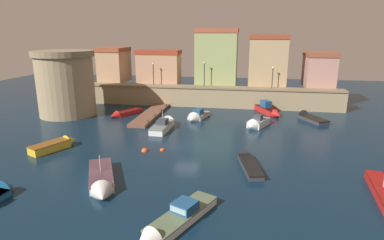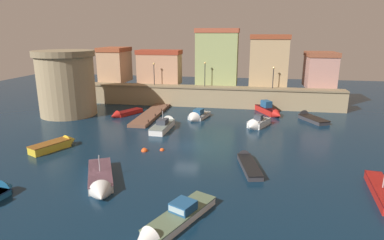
{
  "view_description": "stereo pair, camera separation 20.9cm",
  "coord_description": "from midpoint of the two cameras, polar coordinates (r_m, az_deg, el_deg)",
  "views": [
    {
      "loc": [
        5.95,
        -31.31,
        11.47
      ],
      "look_at": [
        0.0,
        3.39,
        1.91
      ],
      "focal_mm": 30.24,
      "sensor_mm": 36.0,
      "label": 1
    },
    {
      "loc": [
        6.16,
        -31.27,
        11.47
      ],
      "look_at": [
        0.0,
        3.39,
        1.91
      ],
      "focal_mm": 30.24,
      "sensor_mm": 36.0,
      "label": 2
    }
  ],
  "objects": [
    {
      "name": "ground_plane",
      "position": [
        33.87,
        -1.15,
        -4.61
      ],
      "size": [
        108.02,
        108.02,
        0.0
      ],
      "primitive_type": "plane",
      "color": "#0C2338"
    },
    {
      "name": "quay_wall",
      "position": [
        51.7,
        2.84,
        4.19
      ],
      "size": [
        41.06,
        2.51,
        3.22
      ],
      "color": "#9E8966",
      "rests_on": "ground"
    },
    {
      "name": "old_town_backdrop",
      "position": [
        54.39,
        4.6,
        10.1
      ],
      "size": [
        38.93,
        6.03,
        9.15
      ],
      "color": "tan",
      "rests_on": "ground"
    },
    {
      "name": "fortress_tower",
      "position": [
        49.11,
        -21.5,
        6.1
      ],
      "size": [
        8.36,
        8.36,
        9.09
      ],
      "color": "#9E8966",
      "rests_on": "ground"
    },
    {
      "name": "pier_dock",
      "position": [
        46.41,
        -7.41,
        1.0
      ],
      "size": [
        2.39,
        12.65,
        0.7
      ],
      "color": "brown",
      "rests_on": "ground"
    },
    {
      "name": "quay_lamp_0",
      "position": [
        52.93,
        -6.96,
        8.69
      ],
      "size": [
        0.32,
        0.32,
        3.56
      ],
      "color": "black",
      "rests_on": "quay_wall"
    },
    {
      "name": "quay_lamp_1",
      "position": [
        51.17,
        2.07,
        8.74
      ],
      "size": [
        0.32,
        0.32,
        3.84
      ],
      "color": "black",
      "rests_on": "quay_wall"
    },
    {
      "name": "quay_lamp_2",
      "position": [
        50.89,
        13.93,
        7.91
      ],
      "size": [
        0.32,
        0.32,
        3.28
      ],
      "color": "black",
      "rests_on": "quay_wall"
    },
    {
      "name": "moored_boat_0",
      "position": [
        40.27,
        -5.01,
        -0.75
      ],
      "size": [
        1.94,
        6.7,
        2.74
      ],
      "rotation": [
        0.0,
        0.0,
        1.52
      ],
      "color": "white",
      "rests_on": "ground"
    },
    {
      "name": "moored_boat_1",
      "position": [
        41.24,
        11.18,
        -0.57
      ],
      "size": [
        3.45,
        4.75,
        1.89
      ],
      "rotation": [
        0.0,
        0.0,
        -2.02
      ],
      "color": "white",
      "rests_on": "ground"
    },
    {
      "name": "moored_boat_2",
      "position": [
        26.35,
        -15.93,
        -10.37
      ],
      "size": [
        4.64,
        6.99,
        2.54
      ],
      "rotation": [
        0.0,
        0.0,
        -1.11
      ],
      "color": "silver",
      "rests_on": "ground"
    },
    {
      "name": "moored_boat_3",
      "position": [
        20.52,
        -3.89,
        -17.64
      ],
      "size": [
        4.46,
        7.16,
        1.63
      ],
      "rotation": [
        0.0,
        0.0,
        -2.01
      ],
      "color": "white",
      "rests_on": "ground"
    },
    {
      "name": "moored_boat_4",
      "position": [
        47.12,
        -12.13,
        1.12
      ],
      "size": [
        3.71,
        5.48,
        1.31
      ],
      "rotation": [
        0.0,
        0.0,
        -2.05
      ],
      "color": "red",
      "rests_on": "ground"
    },
    {
      "name": "moored_boat_5",
      "position": [
        48.39,
        13.13,
        1.78
      ],
      "size": [
        4.24,
        6.57,
        2.03
      ],
      "rotation": [
        0.0,
        0.0,
        -1.1
      ],
      "color": "red",
      "rests_on": "ground"
    },
    {
      "name": "moored_boat_7",
      "position": [
        35.8,
        -23.01,
        -4.02
      ],
      "size": [
        3.38,
        5.09,
        1.38
      ],
      "rotation": [
        0.0,
        0.0,
        1.14
      ],
      "color": "gold",
      "rests_on": "ground"
    },
    {
      "name": "moored_boat_8",
      "position": [
        29.7,
        9.52,
        -7.19
      ],
      "size": [
        2.57,
        6.49,
        1.18
      ],
      "rotation": [
        0.0,
        0.0,
        1.79
      ],
      "color": "#333338",
      "rests_on": "ground"
    },
    {
      "name": "moored_boat_10",
      "position": [
        44.25,
        0.66,
        0.64
      ],
      "size": [
        2.97,
        5.19,
        1.91
      ],
      "rotation": [
        0.0,
        0.0,
        -1.81
      ],
      "color": "silver",
      "rests_on": "ground"
    },
    {
      "name": "moored_boat_12",
      "position": [
        46.83,
        19.62,
        0.47
      ],
      "size": [
        4.09,
        5.69,
        1.62
      ],
      "rotation": [
        0.0,
        0.0,
        2.06
      ],
      "color": "#333338",
      "rests_on": "ground"
    },
    {
      "name": "mooring_buoy_0",
      "position": [
        43.04,
        -9.35,
        -0.48
      ],
      "size": [
        0.57,
        0.57,
        0.57
      ],
      "primitive_type": "sphere",
      "color": "#EA4C19",
      "rests_on": "ground"
    },
    {
      "name": "mooring_buoy_1",
      "position": [
        32.78,
        -5.45,
        -5.36
      ],
      "size": [
        0.47,
        0.47,
        0.47
      ],
      "primitive_type": "sphere",
      "color": "#EA4C19",
      "rests_on": "ground"
    },
    {
      "name": "mooring_buoy_2",
      "position": [
        32.79,
        -8.52,
        -5.46
      ],
      "size": [
        0.66,
        0.66,
        0.66
      ],
      "primitive_type": "sphere",
      "color": "#EA4C19",
      "rests_on": "ground"
    }
  ]
}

